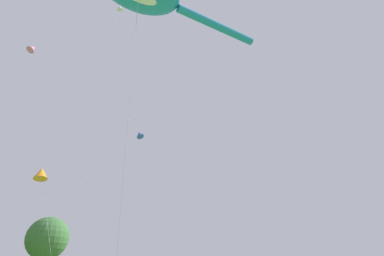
# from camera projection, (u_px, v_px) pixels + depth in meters

# --- Properties ---
(small_kite_delta_white) EXTENTS (1.09, 3.02, 17.80)m
(small_kite_delta_white) POSITION_uv_depth(u_px,v_px,m) (32.00, 50.00, 22.80)
(small_kite_delta_white) COLOR pink
(small_kite_delta_white) RESTS_ON ground
(small_kite_diamond_red) EXTENTS (1.27, 3.39, 19.39)m
(small_kite_diamond_red) POSITION_uv_depth(u_px,v_px,m) (139.00, 135.00, 39.81)
(small_kite_diamond_red) COLOR blue
(small_kite_diamond_red) RESTS_ON ground
(small_kite_stunt_black) EXTENTS (3.04, 2.18, 9.62)m
(small_kite_stunt_black) POSITION_uv_depth(u_px,v_px,m) (41.00, 173.00, 23.60)
(small_kite_stunt_black) COLOR orange
(small_kite_stunt_black) RESTS_ON ground
(small_kite_tiny_distant) EXTENTS (1.27, 1.14, 24.11)m
(small_kite_tiny_distant) POSITION_uv_depth(u_px,v_px,m) (119.00, 11.00, 27.06)
(small_kite_tiny_distant) COLOR white
(small_kite_tiny_distant) RESTS_ON ground
(tree_oak_right) EXTENTS (7.98, 7.98, 12.39)m
(tree_oak_right) POSITION_uv_depth(u_px,v_px,m) (48.00, 238.00, 57.54)
(tree_oak_right) COLOR #513823
(tree_oak_right) RESTS_ON ground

